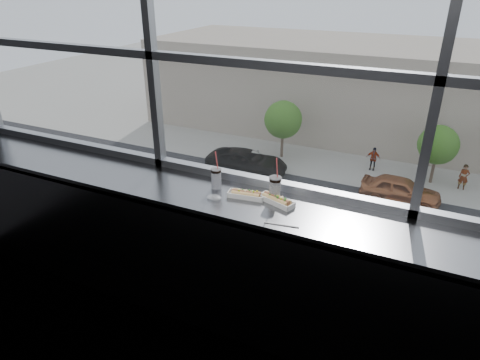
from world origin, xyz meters
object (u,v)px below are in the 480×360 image
at_px(wrapper, 214,197).
at_px(car_far_b, 401,186).
at_px(hotdog_tray_right, 276,200).
at_px(soda_cup_right, 275,187).
at_px(car_far_a, 247,158).
at_px(car_near_c, 426,263).
at_px(soda_cup_left, 216,177).
at_px(tree_center, 438,145).
at_px(car_near_b, 274,227).
at_px(loose_straw, 281,225).
at_px(pedestrian_b, 373,156).
at_px(hotdog_tray_left, 246,194).
at_px(tree_left, 283,120).
at_px(car_near_a, 131,191).
at_px(pedestrian_c, 464,175).

xyz_separation_m(wrapper, car_far_b, (0.31, 24.35, -10.91)).
xyz_separation_m(hotdog_tray_right, soda_cup_right, (-0.03, 0.05, 0.07)).
height_order(car_far_a, car_near_c, car_near_c).
bearing_deg(soda_cup_left, car_far_b, 89.11).
relative_size(car_near_c, tree_center, 1.58).
xyz_separation_m(soda_cup_left, car_near_b, (-5.32, 16.19, -11.06)).
height_order(loose_straw, car_near_c, loose_straw).
xyz_separation_m(soda_cup_right, loose_straw, (0.17, -0.31, -0.09)).
bearing_deg(pedestrian_b, tree_center, -6.89).
relative_size(hotdog_tray_left, tree_center, 0.06).
relative_size(hotdog_tray_left, soda_cup_left, 0.90).
height_order(car_near_b, tree_left, tree_left).
distance_m(hotdog_tray_left, car_near_c, 19.69).
distance_m(car_near_a, pedestrian_c, 22.43).
bearing_deg(hotdog_tray_right, car_near_a, 153.14).
distance_m(soda_cup_right, car_near_a, 24.91).
distance_m(hotdog_tray_right, tree_left, 31.16).
distance_m(soda_cup_right, tree_left, 31.12).
bearing_deg(hotdog_tray_right, car_far_a, 133.98).
bearing_deg(tree_center, car_near_c, -88.70).
bearing_deg(pedestrian_c, tree_center, 174.61).
xyz_separation_m(car_near_a, car_far_b, (15.35, 8.00, 0.01)).
relative_size(soda_cup_left, pedestrian_c, 0.14).
relative_size(hotdog_tray_right, pedestrian_c, 0.13).
bearing_deg(pedestrian_b, car_near_a, -135.82).
distance_m(soda_cup_left, car_far_a, 28.59).
height_order(wrapper, tree_left, wrapper).
distance_m(hotdog_tray_left, hotdog_tray_right, 0.23).
xyz_separation_m(hotdog_tray_left, tree_left, (-9.49, 28.24, -8.95)).
relative_size(car_near_a, tree_left, 1.45).
bearing_deg(hotdog_tray_left, pedestrian_c, 74.50).
bearing_deg(car_far_a, pedestrian_c, -77.81).
bearing_deg(pedestrian_c, hotdog_tray_right, -97.33).
relative_size(car_near_b, tree_center, 1.49).
distance_m(car_near_b, car_far_a, 9.55).
bearing_deg(soda_cup_left, tree_left, 108.11).
bearing_deg(pedestrian_c, wrapper, -98.15).
distance_m(loose_straw, pedestrian_b, 31.12).
xyz_separation_m(car_near_a, tree_left, (5.75, 12.00, 1.99)).
relative_size(loose_straw, car_near_c, 0.03).
height_order(hotdog_tray_left, pedestrian_c, hotdog_tray_left).
distance_m(car_near_a, car_far_a, 9.15).
bearing_deg(car_near_c, car_near_b, 97.40).
bearing_deg(car_near_c, wrapper, 179.37).
relative_size(wrapper, car_near_c, 0.02).
relative_size(hotdog_tray_left, car_near_c, 0.04).
relative_size(car_near_a, tree_center, 1.58).
bearing_deg(hotdog_tray_right, pedestrian_b, 114.67).
bearing_deg(wrapper, car_far_a, 113.52).
relative_size(hotdog_tray_right, tree_center, 0.07).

